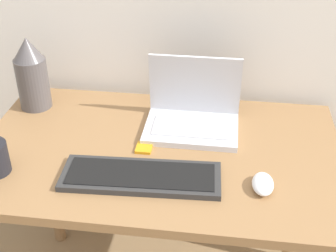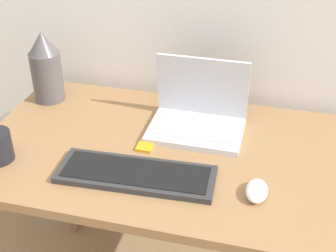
{
  "view_description": "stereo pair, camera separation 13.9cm",
  "coord_description": "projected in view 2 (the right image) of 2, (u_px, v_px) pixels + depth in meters",
  "views": [
    {
      "loc": [
        0.19,
        -0.84,
        1.6
      ],
      "look_at": [
        0.03,
        0.33,
        0.86
      ],
      "focal_mm": 50.0,
      "sensor_mm": 36.0,
      "label": 1
    },
    {
      "loc": [
        0.33,
        -0.81,
        1.6
      ],
      "look_at": [
        0.03,
        0.33,
        0.86
      ],
      "focal_mm": 50.0,
      "sensor_mm": 36.0,
      "label": 2
    }
  ],
  "objects": [
    {
      "name": "vase",
      "position": [
        46.0,
        67.0,
        1.68
      ],
      "size": [
        0.11,
        0.11,
        0.26
      ],
      "color": "#514C4C",
      "rests_on": "desk"
    },
    {
      "name": "laptop",
      "position": [
        198.0,
        115.0,
        1.54
      ],
      "size": [
        0.31,
        0.22,
        0.23
      ],
      "color": "silver",
      "rests_on": "desk"
    },
    {
      "name": "desk",
      "position": [
        160.0,
        174.0,
        1.52
      ],
      "size": [
        1.14,
        0.7,
        0.76
      ],
      "color": "olive",
      "rests_on": "ground_plane"
    },
    {
      "name": "mouse",
      "position": [
        257.0,
        191.0,
        1.27
      ],
      "size": [
        0.06,
        0.1,
        0.03
      ],
      "color": "white",
      "rests_on": "desk"
    },
    {
      "name": "keyboard",
      "position": [
        136.0,
        174.0,
        1.34
      ],
      "size": [
        0.46,
        0.18,
        0.02
      ],
      "color": "#2D2D2D",
      "rests_on": "desk"
    },
    {
      "name": "mp3_player",
      "position": [
        145.0,
        146.0,
        1.47
      ],
      "size": [
        0.05,
        0.06,
        0.01
      ],
      "color": "orange",
      "rests_on": "desk"
    }
  ]
}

